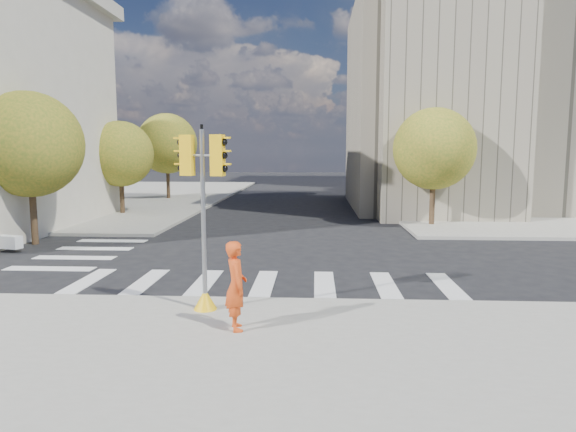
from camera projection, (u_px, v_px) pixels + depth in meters
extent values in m
plane|color=black|center=(273.00, 268.00, 17.34)|extent=(160.00, 160.00, 0.00)
cube|color=gray|center=(542.00, 199.00, 42.03)|extent=(28.00, 40.00, 0.15)
cube|color=gray|center=(67.00, 196.00, 44.15)|extent=(28.00, 40.00, 0.15)
cube|color=gray|center=(542.00, 106.00, 35.38)|extent=(26.00, 14.00, 14.00)
cube|color=gray|center=(442.00, 100.00, 30.85)|extent=(8.00, 8.00, 14.00)
cube|color=#9EA0A3|center=(505.00, 49.00, 55.91)|extent=(20.00, 18.00, 30.00)
cylinder|color=#382616|center=(34.00, 216.00, 21.71)|extent=(0.28, 0.28, 2.45)
sphere|color=#45621C|center=(29.00, 144.00, 21.33)|extent=(4.40, 4.40, 4.40)
cylinder|color=#382616|center=(122.00, 198.00, 31.63)|extent=(0.28, 0.28, 2.17)
sphere|color=#45621C|center=(120.00, 154.00, 31.29)|extent=(4.00, 4.00, 4.00)
cylinder|color=#382616|center=(168.00, 184.00, 41.51)|extent=(0.28, 0.28, 2.62)
sphere|color=#45621C|center=(167.00, 144.00, 41.10)|extent=(4.80, 4.80, 4.80)
cylinder|color=#382616|center=(432.00, 204.00, 26.70)|extent=(0.28, 0.28, 2.38)
sphere|color=#45621C|center=(434.00, 149.00, 26.34)|extent=(4.20, 4.20, 4.20)
cylinder|color=#382616|center=(396.00, 187.00, 38.58)|extent=(0.28, 0.28, 2.52)
sphere|color=#45621C|center=(397.00, 145.00, 38.19)|extent=(4.60, 4.60, 4.60)
cylinder|color=#382616|center=(377.00, 180.00, 50.49)|extent=(0.28, 0.28, 2.27)
sphere|color=#45621C|center=(378.00, 152.00, 50.14)|extent=(4.00, 4.00, 4.00)
cylinder|color=black|center=(427.00, 148.00, 30.27)|extent=(0.12, 0.12, 8.00)
cube|color=black|center=(430.00, 78.00, 29.77)|extent=(0.35, 0.18, 0.22)
cylinder|color=black|center=(392.00, 149.00, 44.14)|extent=(0.12, 0.12, 8.00)
cube|color=black|center=(393.00, 101.00, 43.64)|extent=(0.35, 0.18, 0.22)
cone|color=#F2B50C|center=(205.00, 299.00, 12.32)|extent=(0.56, 0.56, 0.50)
cylinder|color=gray|center=(204.00, 221.00, 12.08)|extent=(0.11, 0.11, 4.29)
cylinder|color=black|center=(202.00, 127.00, 11.81)|extent=(0.07, 0.07, 0.12)
cylinder|color=gray|center=(202.00, 155.00, 11.89)|extent=(0.89, 0.23, 0.06)
cube|color=#F2B50C|center=(187.00, 155.00, 11.98)|extent=(0.34, 0.27, 0.95)
cube|color=#F2B50C|center=(218.00, 155.00, 11.80)|extent=(0.34, 0.27, 0.95)
imported|color=#D34313|center=(236.00, 286.00, 10.85)|extent=(0.64, 0.80, 1.91)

